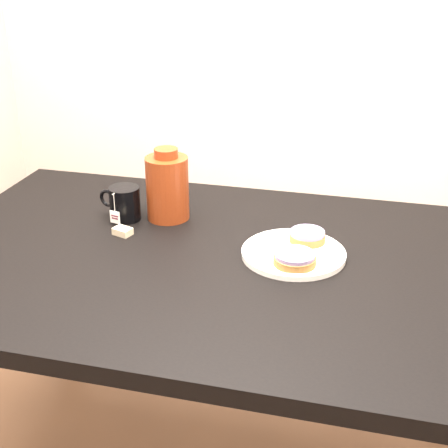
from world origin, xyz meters
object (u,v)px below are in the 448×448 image
object	(u,v)px
mug	(124,203)
bagel_back	(307,236)
bagel_package	(167,187)
table	(211,287)
bagel_front	(295,259)
teabag_pouch	(123,231)
plate	(294,253)

from	to	relation	value
mug	bagel_back	bearing A→B (deg)	8.36
bagel_package	table	bearing A→B (deg)	-48.15
bagel_front	teabag_pouch	bearing A→B (deg)	170.70
table	plate	xyz separation A→B (m)	(0.19, 0.05, 0.09)
bagel_front	bagel_package	world-z (taller)	bagel_package
bagel_back	bagel_package	bearing A→B (deg)	168.23
plate	bagel_front	size ratio (longest dim) A/B	2.29
teabag_pouch	bagel_package	bearing A→B (deg)	58.94
bagel_back	mug	world-z (taller)	mug
table	bagel_front	xyz separation A→B (m)	(0.20, -0.01, 0.11)
plate	bagel_back	distance (m)	0.07
table	plate	size ratio (longest dim) A/B	5.73
table	teabag_pouch	distance (m)	0.27
mug	teabag_pouch	size ratio (longest dim) A/B	2.86
teabag_pouch	mug	bearing A→B (deg)	108.74
table	teabag_pouch	size ratio (longest dim) A/B	31.11
bagel_front	bagel_package	bearing A→B (deg)	151.23
table	plate	distance (m)	0.22
plate	mug	distance (m)	0.48
bagel_back	bagel_front	bearing A→B (deg)	-96.02
mug	teabag_pouch	xyz separation A→B (m)	(0.03, -0.09, -0.04)
mug	teabag_pouch	distance (m)	0.10
plate	bagel_package	distance (m)	0.39
mug	table	bearing A→B (deg)	-15.20
bagel_back	bagel_package	distance (m)	0.39
bagel_front	bagel_back	bearing A→B (deg)	83.98
bagel_package	plate	bearing A→B (deg)	-21.39
bagel_back	mug	distance (m)	0.49
table	plate	bearing A→B (deg)	14.07
bagel_back	table	bearing A→B (deg)	-153.16
bagel_front	teabag_pouch	xyz separation A→B (m)	(-0.45, 0.07, -0.02)
bagel_front	mug	size ratio (longest dim) A/B	0.83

